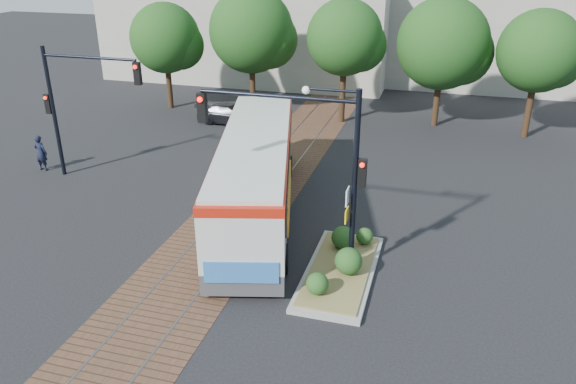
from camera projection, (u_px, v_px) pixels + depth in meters
name	position (u px, v px, depth m)	size (l,w,h in m)	color
ground	(218.00, 240.00, 20.73)	(120.00, 120.00, 0.00)	black
trackbed	(253.00, 197.00, 24.24)	(3.60, 40.00, 0.02)	brown
tree_row	(341.00, 39.00, 32.84)	(26.40, 5.60, 7.67)	#382314
warehouses	(349.00, 28.00, 44.51)	(40.00, 13.00, 8.00)	#ADA899
city_bus	(256.00, 171.00, 22.09)	(5.69, 12.58, 3.30)	#404042
traffic_island	(341.00, 264.00, 18.59)	(2.20, 5.20, 1.13)	gray
signal_pole_main	(316.00, 152.00, 17.35)	(5.49, 0.46, 6.00)	black
signal_pole_left	(72.00, 96.00, 24.77)	(4.99, 0.34, 6.00)	black
officer	(41.00, 153.00, 26.76)	(0.64, 0.42, 1.74)	black
parked_car	(230.00, 114.00, 33.82)	(1.65, 4.06, 1.18)	black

